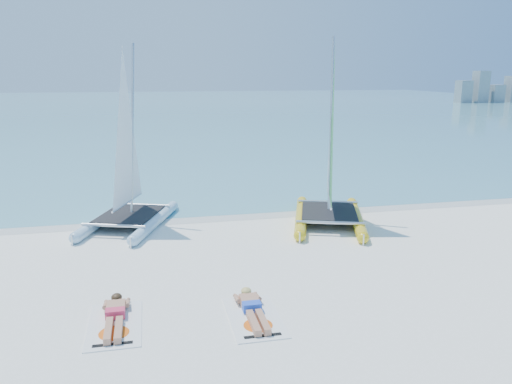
# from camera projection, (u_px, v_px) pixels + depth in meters

# --- Properties ---
(ground) EXTENTS (140.00, 140.00, 0.00)m
(ground) POSITION_uv_depth(u_px,v_px,m) (238.00, 282.00, 11.50)
(ground) COLOR white
(ground) RESTS_ON ground
(sea) EXTENTS (140.00, 115.00, 0.01)m
(sea) POSITION_uv_depth(u_px,v_px,m) (160.00, 106.00, 71.36)
(sea) COLOR #7DC8D1
(sea) RESTS_ON ground
(wet_sand_strip) EXTENTS (140.00, 1.40, 0.01)m
(wet_sand_strip) POSITION_uv_depth(u_px,v_px,m) (209.00, 216.00, 16.72)
(wet_sand_strip) COLOR silver
(wet_sand_strip) RESTS_ON ground
(distant_skyline) EXTENTS (14.00, 2.00, 5.00)m
(distant_skyline) POSITION_uv_depth(u_px,v_px,m) (495.00, 90.00, 81.06)
(distant_skyline) COLOR #9199A0
(distant_skyline) RESTS_ON ground
(catamaran_blue) EXTENTS (3.36, 4.69, 5.80)m
(catamaran_blue) POSITION_uv_depth(u_px,v_px,m) (127.00, 171.00, 15.44)
(catamaran_blue) COLOR #B0D7E7
(catamaran_blue) RESTS_ON ground
(catamaran_yellow) EXTENTS (3.39, 4.86, 6.03)m
(catamaran_yellow) POSITION_uv_depth(u_px,v_px,m) (330.00, 162.00, 16.03)
(catamaran_yellow) COLOR yellow
(catamaran_yellow) RESTS_ON ground
(towel_a) EXTENTS (1.00, 1.85, 0.02)m
(towel_a) POSITION_uv_depth(u_px,v_px,m) (115.00, 324.00, 9.52)
(towel_a) COLOR white
(towel_a) RESTS_ON ground
(sunbather_a) EXTENTS (0.37, 1.73, 0.26)m
(sunbather_a) POSITION_uv_depth(u_px,v_px,m) (115.00, 315.00, 9.68)
(sunbather_a) COLOR tan
(sunbather_a) RESTS_ON towel_a
(towel_b) EXTENTS (1.00, 1.85, 0.02)m
(towel_b) POSITION_uv_depth(u_px,v_px,m) (254.00, 317.00, 9.81)
(towel_b) COLOR white
(towel_b) RESTS_ON ground
(sunbather_b) EXTENTS (0.37, 1.73, 0.26)m
(sunbather_b) POSITION_uv_depth(u_px,v_px,m) (252.00, 308.00, 9.97)
(sunbather_b) COLOR tan
(sunbather_b) RESTS_ON towel_b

